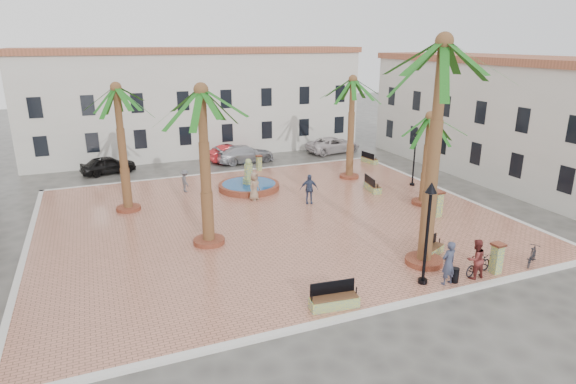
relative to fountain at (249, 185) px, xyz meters
name	(u,v)px	position (x,y,z in m)	size (l,w,h in m)	color
ground	(272,220)	(-0.46, -5.91, -0.45)	(120.00, 120.00, 0.00)	#56544F
plaza	(272,219)	(-0.46, -5.91, -0.37)	(26.00, 22.00, 0.15)	tan
kerb_n	(224,173)	(-0.46, 5.09, -0.37)	(26.30, 0.30, 0.16)	silver
kerb_s	(371,312)	(-0.46, -16.91, -0.37)	(26.30, 0.30, 0.16)	silver
kerb_e	(449,193)	(12.54, -5.91, -0.37)	(0.30, 22.30, 0.16)	silver
kerb_w	(25,254)	(-13.46, -5.91, -0.37)	(0.30, 22.30, 0.16)	silver
building_north	(197,100)	(-0.46, 14.09, 4.32)	(30.40, 7.40, 9.50)	silver
building_east	(513,118)	(19.54, -3.91, 4.07)	(7.40, 26.40, 9.00)	silver
fountain	(249,185)	(0.00, 0.00, 0.00)	(4.23, 4.23, 2.19)	brown
palm_nw	(117,102)	(-8.18, -1.34, 6.29)	(4.76, 4.76, 7.73)	brown
palm_sw	(202,109)	(-4.78, -8.20, 6.59)	(5.21, 5.21, 8.11)	brown
palm_s	(442,67)	(3.97, -14.31, 8.62)	(5.63, 5.63, 10.31)	brown
palm_e	(429,128)	(9.31, -7.21, 4.56)	(4.62, 4.62, 5.90)	brown
palm_ne	(353,91)	(7.96, -0.04, 6.19)	(4.71, 4.71, 7.62)	brown
bench_s	(334,301)	(-1.72, -16.18, -0.01)	(2.00, 0.80, 1.03)	#90A25E
bench_se	(431,251)	(4.83, -13.72, -0.05)	(1.75, 1.17, 0.89)	#90A25E
bench_e	(372,187)	(7.80, -3.57, -0.01)	(0.93, 2.02, 1.02)	#90A25E
bench_ne	(369,160)	(11.79, 3.36, -0.04)	(0.76, 1.79, 0.91)	#90A25E
lamppost_s	(429,216)	(2.74, -15.86, 2.77)	(0.49, 0.49, 4.52)	black
lamppost_e	(415,149)	(11.15, -3.55, 2.35)	(0.42, 0.42, 3.91)	black
bollard_se	(497,258)	(6.33, -16.31, 0.44)	(0.54, 0.54, 1.43)	#90A25E
bollard_n	(259,163)	(2.29, 4.49, 0.34)	(0.46, 0.46, 1.24)	#90A25E
bollard_e	(438,203)	(8.64, -9.41, 0.50)	(0.57, 0.57, 1.54)	#90A25E
litter_bin	(455,275)	(4.06, -16.31, 0.03)	(0.34, 0.34, 0.66)	black
cyclist_a	(448,263)	(3.63, -16.31, 0.68)	(0.72, 0.47, 1.96)	#353A50
bicycle_a	(478,265)	(5.53, -16.07, 0.15)	(0.59, 1.69, 0.89)	black
cyclist_b	(476,259)	(5.11, -16.31, 0.61)	(0.88, 0.68, 1.81)	maroon
bicycle_b	(532,255)	(8.51, -16.31, 0.17)	(0.44, 1.56, 0.94)	black
pedestrian_fountain_a	(254,186)	(-0.39, -2.39, 0.63)	(0.90, 0.59, 1.85)	#92775E
pedestrian_fountain_b	(309,189)	(2.61, -4.37, 0.66)	(1.12, 0.47, 1.91)	#344161
pedestrian_north	(185,181)	(-4.23, 1.05, 0.48)	(1.01, 0.58, 1.56)	#55545A
pedestrian_east	(429,185)	(10.32, -6.47, 0.61)	(1.69, 0.54, 1.82)	#6D6255
car_black	(108,165)	(-8.87, 8.67, 0.26)	(1.67, 4.16, 1.42)	black
car_red	(232,153)	(1.34, 9.02, 0.26)	(1.50, 4.29, 1.41)	red
car_silver	(245,154)	(2.24, 8.09, 0.29)	(2.08, 5.11, 1.48)	#B3B4BD
car_white	(333,145)	(11.07, 8.63, 0.28)	(2.40, 5.21, 1.45)	silver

